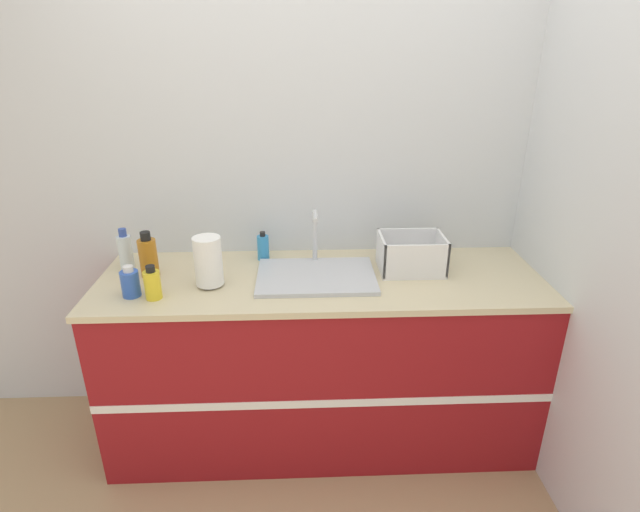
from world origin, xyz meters
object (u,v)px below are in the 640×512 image
sink (316,274)px  soap_dispenser (263,247)px  paper_towel_roll (208,262)px  dish_rack (411,257)px  bottle_clear (126,251)px  bottle_amber (148,257)px  bottle_yellow (152,284)px  bottle_blue (130,283)px

sink → soap_dispenser: sink is taller
sink → paper_towel_roll: sink is taller
dish_rack → soap_dispenser: bearing=167.5°
bottle_clear → bottle_amber: bearing=-32.4°
soap_dispenser → bottle_yellow: bearing=-137.8°
bottle_blue → bottle_amber: bearing=82.8°
paper_towel_roll → soap_dispenser: 0.37m
sink → paper_towel_roll: 0.50m
paper_towel_roll → bottle_blue: 0.34m
sink → bottle_yellow: sink is taller
sink → bottle_clear: (-0.92, 0.14, 0.07)m
bottle_amber → soap_dispenser: size_ratio=1.48×
bottle_blue → soap_dispenser: (0.55, 0.38, 0.00)m
bottle_clear → bottle_yellow: 0.38m
dish_rack → bottle_clear: bottle_clear is taller
bottle_blue → bottle_amber: bottle_amber is taller
bottle_clear → bottle_yellow: bottle_clear is taller
sink → dish_rack: bearing=8.4°
bottle_yellow → bottle_blue: bearing=165.5°
sink → dish_rack: 0.47m
dish_rack → bottle_clear: bearing=177.1°
paper_towel_roll → bottle_clear: size_ratio=1.13×
bottle_blue → dish_rack: bearing=9.8°
paper_towel_roll → sink: bearing=7.5°
bottle_amber → bottle_yellow: size_ratio=1.45×
dish_rack → bottle_yellow: dish_rack is taller
bottle_yellow → bottle_clear: bearing=123.6°
sink → bottle_clear: size_ratio=2.65×
sink → bottle_amber: size_ratio=2.50×
bottle_blue → bottle_amber: (0.03, 0.21, 0.04)m
paper_towel_roll → soap_dispenser: paper_towel_roll is taller
paper_towel_roll → bottle_yellow: size_ratio=1.53×
bottle_clear → soap_dispenser: size_ratio=1.39×
sink → dish_rack: sink is taller
dish_rack → bottle_yellow: (-1.17, -0.25, -0.00)m
paper_towel_roll → bottle_amber: (-0.30, 0.12, -0.02)m
dish_rack → bottle_blue: bearing=-170.2°
dish_rack → bottle_amber: bearing=-179.4°
paper_towel_roll → bottle_amber: size_ratio=1.06×
soap_dispenser → dish_rack: bearing=-12.5°
paper_towel_roll → bottle_amber: paper_towel_roll is taller
bottle_blue → bottle_yellow: bearing=-14.5°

